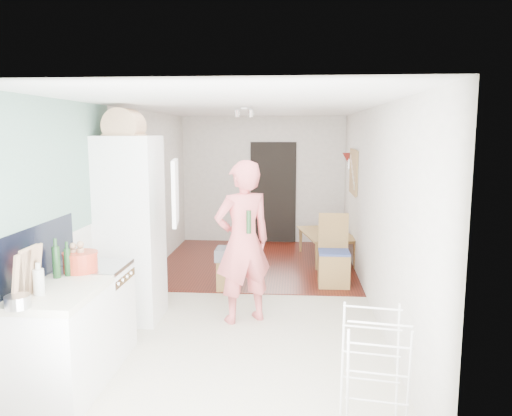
# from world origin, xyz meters

# --- Properties ---
(room_shell) EXTENTS (3.20, 7.00, 2.50)m
(room_shell) POSITION_xyz_m (0.00, 0.00, 1.25)
(room_shell) COLOR silver
(room_shell) RESTS_ON ground
(floor) EXTENTS (3.20, 7.00, 0.01)m
(floor) POSITION_xyz_m (0.00, 0.00, 0.00)
(floor) COLOR beige
(floor) RESTS_ON ground
(wood_floor_overlay) EXTENTS (3.20, 3.30, 0.01)m
(wood_floor_overlay) POSITION_xyz_m (0.00, 1.85, 0.01)
(wood_floor_overlay) COLOR #54170C
(wood_floor_overlay) RESTS_ON room_shell
(sage_wall_panel) EXTENTS (0.02, 3.00, 1.30)m
(sage_wall_panel) POSITION_xyz_m (-1.59, -2.00, 1.85)
(sage_wall_panel) COLOR gray
(sage_wall_panel) RESTS_ON room_shell
(tile_splashback) EXTENTS (0.02, 1.90, 0.50)m
(tile_splashback) POSITION_xyz_m (-1.59, -2.55, 1.15)
(tile_splashback) COLOR black
(tile_splashback) RESTS_ON room_shell
(doorway_recess) EXTENTS (0.90, 0.04, 2.00)m
(doorway_recess) POSITION_xyz_m (0.20, 3.48, 1.00)
(doorway_recess) COLOR black
(doorway_recess) RESTS_ON room_shell
(base_cabinet) EXTENTS (0.60, 0.90, 0.86)m
(base_cabinet) POSITION_xyz_m (-1.30, -2.55, 0.43)
(base_cabinet) COLOR white
(base_cabinet) RESTS_ON room_shell
(worktop) EXTENTS (0.62, 0.92, 0.06)m
(worktop) POSITION_xyz_m (-1.30, -2.55, 0.89)
(worktop) COLOR beige
(worktop) RESTS_ON room_shell
(range_cooker) EXTENTS (0.60, 0.60, 0.88)m
(range_cooker) POSITION_xyz_m (-1.30, -1.80, 0.44)
(range_cooker) COLOR white
(range_cooker) RESTS_ON room_shell
(cooker_top) EXTENTS (0.60, 0.60, 0.04)m
(cooker_top) POSITION_xyz_m (-1.30, -1.80, 0.90)
(cooker_top) COLOR #BBBBBE
(cooker_top) RESTS_ON room_shell
(fridge_housing) EXTENTS (0.66, 0.66, 2.15)m
(fridge_housing) POSITION_xyz_m (-1.27, -0.78, 1.07)
(fridge_housing) COLOR white
(fridge_housing) RESTS_ON room_shell
(fridge_door) EXTENTS (0.14, 0.56, 0.70)m
(fridge_door) POSITION_xyz_m (-0.66, -1.08, 1.55)
(fridge_door) COLOR white
(fridge_door) RESTS_ON room_shell
(fridge_interior) EXTENTS (0.02, 0.52, 0.66)m
(fridge_interior) POSITION_xyz_m (-0.96, -0.78, 1.55)
(fridge_interior) COLOR white
(fridge_interior) RESTS_ON room_shell
(pinboard) EXTENTS (0.03, 0.90, 0.70)m
(pinboard) POSITION_xyz_m (1.58, 1.90, 1.55)
(pinboard) COLOR tan
(pinboard) RESTS_ON room_shell
(pinboard_frame) EXTENTS (0.00, 0.94, 0.74)m
(pinboard_frame) POSITION_xyz_m (1.57, 1.90, 1.55)
(pinboard_frame) COLOR olive
(pinboard_frame) RESTS_ON room_shell
(wall_sconce) EXTENTS (0.18, 0.18, 0.16)m
(wall_sconce) POSITION_xyz_m (1.54, 2.55, 1.75)
(wall_sconce) COLOR maroon
(wall_sconce) RESTS_ON room_shell
(person) EXTENTS (0.97, 0.86, 2.22)m
(person) POSITION_xyz_m (0.04, -0.76, 1.11)
(person) COLOR #E16467
(person) RESTS_ON floor
(dining_table) EXTENTS (0.87, 1.27, 0.41)m
(dining_table) POSITION_xyz_m (1.20, 2.13, 0.21)
(dining_table) COLOR olive
(dining_table) RESTS_ON floor
(dining_chair) EXTENTS (0.43, 0.43, 1.03)m
(dining_chair) POSITION_xyz_m (1.19, 0.67, 0.51)
(dining_chair) COLOR olive
(dining_chair) RESTS_ON floor
(stool) EXTENTS (0.37, 0.37, 0.44)m
(stool) POSITION_xyz_m (-0.29, 0.40, 0.22)
(stool) COLOR olive
(stool) RESTS_ON floor
(grey_drape) EXTENTS (0.37, 0.37, 0.17)m
(grey_drape) POSITION_xyz_m (-0.27, 0.36, 0.52)
(grey_drape) COLOR slate
(grey_drape) RESTS_ON stool
(drying_rack) EXTENTS (0.51, 0.47, 0.88)m
(drying_rack) POSITION_xyz_m (1.23, -2.76, 0.44)
(drying_rack) COLOR white
(drying_rack) RESTS_ON floor
(bread_bin) EXTENTS (0.48, 0.46, 0.22)m
(bread_bin) POSITION_xyz_m (-1.28, -0.84, 2.26)
(bread_bin) COLOR tan
(bread_bin) RESTS_ON fridge_housing
(red_casserole) EXTENTS (0.38, 0.38, 0.19)m
(red_casserole) POSITION_xyz_m (-1.33, -2.01, 1.01)
(red_casserole) COLOR #CF4027
(red_casserole) RESTS_ON cooker_top
(steel_pan) EXTENTS (0.20, 0.20, 0.09)m
(steel_pan) POSITION_xyz_m (-1.38, -2.98, 0.97)
(steel_pan) COLOR #BBBBBE
(steel_pan) RESTS_ON worktop
(held_bottle) EXTENTS (0.06, 0.06, 0.26)m
(held_bottle) POSITION_xyz_m (0.12, -0.93, 1.21)
(held_bottle) COLOR #193C1B
(held_bottle) RESTS_ON person
(bottle_a) EXTENTS (0.08, 0.08, 0.29)m
(bottle_a) POSITION_xyz_m (-1.46, -2.22, 1.06)
(bottle_a) COLOR #193C1B
(bottle_a) RESTS_ON worktop
(bottle_b) EXTENTS (0.06, 0.06, 0.25)m
(bottle_b) POSITION_xyz_m (-1.39, -2.15, 1.05)
(bottle_b) COLOR #193C1B
(bottle_b) RESTS_ON worktop
(bottle_c) EXTENTS (0.11, 0.11, 0.21)m
(bottle_c) POSITION_xyz_m (-1.38, -2.68, 1.02)
(bottle_c) COLOR beige
(bottle_c) RESTS_ON worktop
(pepper_mill_front) EXTENTS (0.08, 0.08, 0.22)m
(pepper_mill_front) POSITION_xyz_m (-1.32, -2.02, 1.03)
(pepper_mill_front) COLOR tan
(pepper_mill_front) RESTS_ON worktop
(pepper_mill_back) EXTENTS (0.07, 0.07, 0.21)m
(pepper_mill_back) POSITION_xyz_m (-1.39, -2.02, 1.03)
(pepper_mill_back) COLOR tan
(pepper_mill_back) RESTS_ON worktop
(chopping_boards) EXTENTS (0.08, 0.30, 0.40)m
(chopping_boards) POSITION_xyz_m (-1.42, -2.76, 1.12)
(chopping_boards) COLOR tan
(chopping_boards) RESTS_ON worktop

